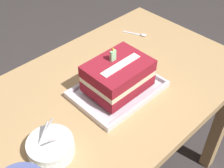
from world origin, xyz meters
The scene contains 5 objects.
dining_table centered at (0.00, 0.00, 0.64)m, with size 1.18×0.71×0.76m.
foil_tray centered at (0.02, -0.04, 0.76)m, with size 0.33×0.24×0.02m.
birthday_cake centered at (0.02, -0.04, 0.84)m, with size 0.23×0.17×0.17m.
bowl_stack centered at (-0.33, -0.10, 0.78)m, with size 0.15×0.15×0.12m.
serving_spoon_near_tray centered at (0.38, 0.16, 0.76)m, with size 0.06×0.11×0.01m.
Camera 1 is at (-0.57, -0.62, 1.53)m, focal length 46.97 mm.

